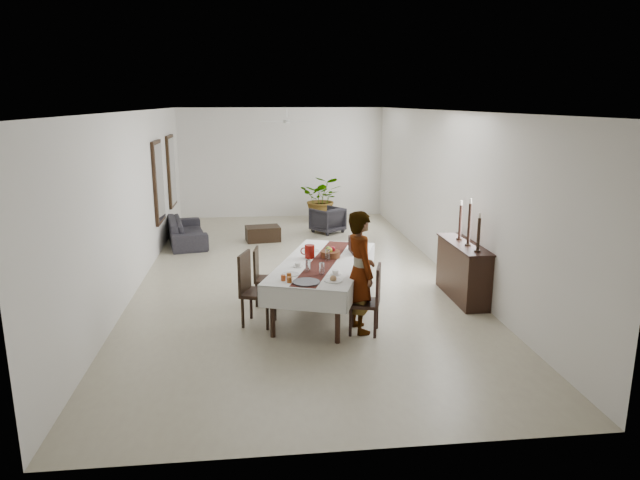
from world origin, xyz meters
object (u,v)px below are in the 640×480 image
(sideboard_body, at_px, (463,272))
(sofa, at_px, (187,231))
(dining_table_top, at_px, (324,264))
(woman, at_px, (360,272))
(red_pitcher, at_px, (310,252))

(sideboard_body, distance_m, sofa, 6.99)
(dining_table_top, bearing_deg, sofa, 138.56)
(sofa, bearing_deg, woman, -162.24)
(dining_table_top, distance_m, woman, 1.02)
(red_pitcher, height_order, sofa, red_pitcher)
(woman, xyz_separation_m, sideboard_body, (2.05, 1.24, -0.44))
(sofa, bearing_deg, sideboard_body, -142.17)
(red_pitcher, relative_size, woman, 0.12)
(woman, bearing_deg, sideboard_body, -68.78)
(dining_table_top, xyz_separation_m, sofa, (-2.77, 4.94, -0.49))
(sideboard_body, bearing_deg, dining_table_top, -172.39)
(woman, relative_size, sofa, 0.88)
(dining_table_top, relative_size, red_pitcher, 12.00)
(woman, height_order, sideboard_body, woman)
(red_pitcher, height_order, woman, woman)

